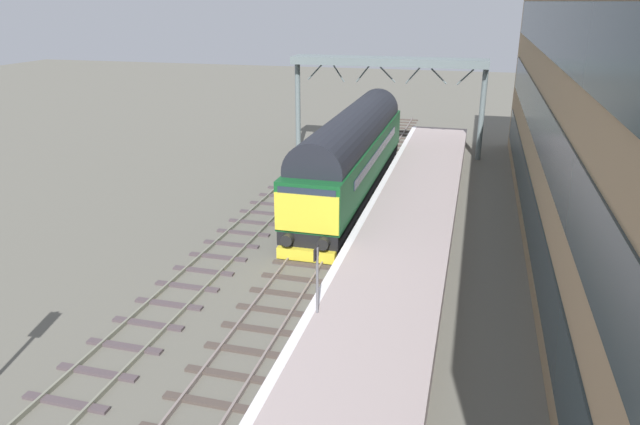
% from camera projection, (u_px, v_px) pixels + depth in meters
% --- Properties ---
extents(ground_plane, '(140.00, 140.00, 0.00)m').
position_uv_depth(ground_plane, '(316.00, 248.00, 24.86)').
color(ground_plane, '#615E54').
rests_on(ground_plane, ground).
extents(track_main, '(2.50, 60.00, 0.15)m').
position_uv_depth(track_main, '(316.00, 247.00, 24.84)').
color(track_main, gray).
rests_on(track_main, ground).
extents(track_adjacent_west, '(2.50, 60.00, 0.15)m').
position_uv_depth(track_adjacent_west, '(237.00, 238.00, 25.71)').
color(track_adjacent_west, slate).
rests_on(track_adjacent_west, ground).
extents(station_platform, '(4.00, 44.00, 1.01)m').
position_uv_depth(station_platform, '(400.00, 246.00, 23.81)').
color(station_platform, '#A59492').
rests_on(station_platform, ground).
extents(station_building, '(4.59, 41.02, 10.51)m').
position_uv_depth(station_building, '(605.00, 134.00, 21.75)').
color(station_building, '#8F7556').
rests_on(station_building, ground).
extents(diesel_locomotive, '(2.74, 17.67, 4.68)m').
position_uv_depth(diesel_locomotive, '(352.00, 151.00, 30.62)').
color(diesel_locomotive, black).
rests_on(diesel_locomotive, ground).
extents(platform_number_sign, '(0.10, 0.44, 2.14)m').
position_uv_depth(platform_number_sign, '(317.00, 270.00, 17.22)').
color(platform_number_sign, slate).
rests_on(platform_number_sign, station_platform).
extents(overhead_footbridge, '(12.89, 2.00, 6.45)m').
position_uv_depth(overhead_footbridge, '(388.00, 67.00, 38.29)').
color(overhead_footbridge, slate).
rests_on(overhead_footbridge, ground).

